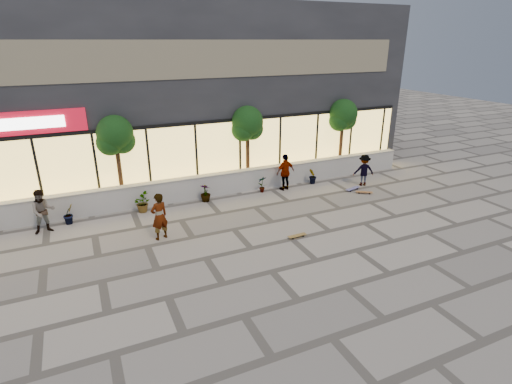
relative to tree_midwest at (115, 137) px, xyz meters
name	(u,v)px	position (x,y,z in m)	size (l,w,h in m)	color
ground	(272,272)	(3.50, -7.70, -2.99)	(80.00, 80.00, 0.00)	#A79D91
planter_wall	(204,186)	(3.50, -0.70, -2.46)	(22.00, 0.42, 1.04)	beige
retail_building	(170,90)	(3.50, 4.79, 1.26)	(24.00, 9.17, 8.50)	#26262B
shrub_b	(69,214)	(-2.20, -1.25, -2.58)	(0.45, 0.36, 0.81)	#123510
shrub_c	(142,203)	(0.60, -1.25, -2.58)	(0.73, 0.63, 0.81)	#123510
shrub_d	(206,193)	(3.40, -1.25, -2.58)	(0.45, 0.45, 0.81)	#123510
shrub_e	(262,184)	(6.20, -1.25, -2.58)	(0.43, 0.29, 0.81)	#123510
shrub_f	(313,176)	(9.00, -1.25, -2.58)	(0.45, 0.36, 0.81)	#123510
tree_midwest	(115,137)	(0.00, 0.00, 0.00)	(1.60, 1.50, 3.92)	#402216
tree_mideast	(247,125)	(6.00, 0.00, 0.00)	(1.60, 1.50, 3.92)	#402216
tree_east	(343,117)	(11.50, 0.00, 0.00)	(1.60, 1.50, 3.92)	#402216
skater_center	(159,216)	(0.81, -4.03, -2.10)	(0.64, 0.42, 1.76)	silver
skater_left	(43,211)	(-3.01, -1.72, -2.14)	(0.82, 0.64, 1.70)	tan
skater_right_near	(285,172)	(7.35, -1.40, -2.10)	(1.04, 0.43, 1.77)	silver
skater_right_far	(364,170)	(11.17, -2.45, -2.20)	(1.01, 0.58, 1.57)	maroon
skateboard_center	(297,236)	(5.38, -6.01, -2.91)	(0.73, 0.22, 0.09)	olive
skateboard_right_near	(364,192)	(10.50, -3.43, -2.91)	(0.75, 0.59, 0.09)	brown
skateboard_right_far	(353,188)	(10.29, -2.84, -2.90)	(0.90, 0.45, 0.11)	#4D4D8D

